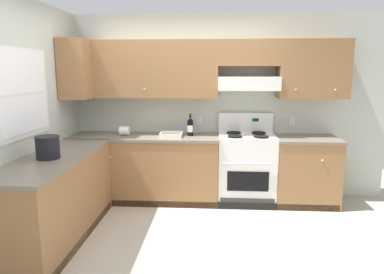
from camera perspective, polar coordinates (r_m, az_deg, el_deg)
ground_plane at (r=3.90m, az=-2.98°, el=-16.54°), size 7.04×7.04×0.00m
wall_back at (r=4.98m, az=3.55°, el=7.15°), size 4.68×0.57×2.55m
wall_left at (r=4.21m, az=-24.88°, el=3.71°), size 0.47×4.00×2.55m
counter_back_run at (r=4.88m, az=-0.16°, el=-5.18°), size 3.60×0.65×0.91m
counter_left_run at (r=4.04m, az=-21.08°, el=-9.27°), size 0.63×1.91×0.91m
stove at (r=4.89m, az=8.72°, el=-4.93°), size 0.76×0.62×1.20m
wine_bottle at (r=4.79m, az=-0.28°, el=1.74°), size 0.08×0.08×0.33m
bowl at (r=4.75m, az=-3.34°, el=0.29°), size 0.29×0.27×0.06m
bucket at (r=3.82m, az=-22.26°, el=-1.48°), size 0.24×0.24×0.23m
paper_towel_roll at (r=4.92m, az=-10.82°, el=0.98°), size 0.13×0.12×0.12m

